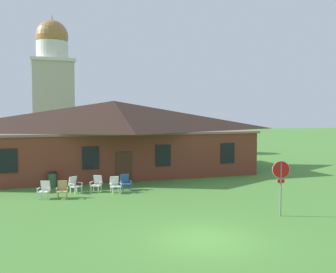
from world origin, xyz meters
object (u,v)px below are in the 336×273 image
(lawn_chair_middle, at_px, (97,183))
(lawn_chair_near_door, at_px, (62,189))
(lawn_chair_by_porch, at_px, (44,189))
(trash_bin, at_px, (52,180))
(lawn_chair_right_end, at_px, (115,184))
(stop_sign, at_px, (281,177))
(lawn_chair_left_end, at_px, (75,184))
(lawn_chair_far_side, at_px, (125,182))

(lawn_chair_middle, bearing_deg, lawn_chair_near_door, -148.65)
(lawn_chair_by_porch, bearing_deg, trash_bin, 80.80)
(lawn_chair_right_end, bearing_deg, stop_sign, -51.21)
(lawn_chair_middle, height_order, lawn_chair_right_end, same)
(lawn_chair_by_porch, bearing_deg, lawn_chair_near_door, -15.36)
(lawn_chair_near_door, relative_size, trash_bin, 0.98)
(lawn_chair_near_door, bearing_deg, stop_sign, -37.64)
(lawn_chair_left_end, bearing_deg, lawn_chair_middle, -1.65)
(stop_sign, bearing_deg, lawn_chair_left_end, 135.10)
(lawn_chair_right_end, relative_size, trash_bin, 0.98)
(lawn_chair_right_end, bearing_deg, lawn_chair_by_porch, -175.78)
(lawn_chair_left_end, height_order, trash_bin, trash_bin)
(lawn_chair_left_end, bearing_deg, lawn_chair_right_end, -18.15)
(lawn_chair_near_door, relative_size, lawn_chair_left_end, 1.00)
(lawn_chair_near_door, bearing_deg, lawn_chair_by_porch, 164.64)
(lawn_chair_left_end, relative_size, lawn_chair_far_side, 1.00)
(lawn_chair_far_side, relative_size, trash_bin, 0.98)
(lawn_chair_far_side, bearing_deg, lawn_chair_by_porch, -169.38)
(stop_sign, height_order, lawn_chair_far_side, stop_sign)
(lawn_chair_middle, bearing_deg, trash_bin, 138.46)
(lawn_chair_near_door, distance_m, lawn_chair_far_side, 3.96)
(stop_sign, bearing_deg, lawn_chair_by_porch, 144.06)
(lawn_chair_by_porch, xyz_separation_m, trash_bin, (0.52, 3.20, -0.00))
(lawn_chair_near_door, height_order, trash_bin, trash_bin)
(lawn_chair_left_end, distance_m, lawn_chair_right_end, 2.39)
(lawn_chair_middle, xyz_separation_m, trash_bin, (-2.49, 2.20, -0.00))
(lawn_chair_by_porch, relative_size, lawn_chair_far_side, 1.00)
(lawn_chair_near_door, relative_size, lawn_chair_far_side, 1.00)
(lawn_chair_middle, distance_m, lawn_chair_right_end, 1.20)
(lawn_chair_middle, bearing_deg, lawn_chair_right_end, -35.91)
(stop_sign, relative_size, lawn_chair_near_door, 2.64)
(lawn_chair_left_end, relative_size, lawn_chair_right_end, 1.00)
(lawn_chair_middle, xyz_separation_m, lawn_chair_right_end, (0.97, -0.71, 0.00))
(lawn_chair_far_side, height_order, trash_bin, trash_bin)
(lawn_chair_right_end, distance_m, trash_bin, 4.52)
(lawn_chair_right_end, bearing_deg, lawn_chair_far_side, 38.42)
(lawn_chair_by_porch, distance_m, lawn_chair_middle, 3.17)
(lawn_chair_near_door, bearing_deg, lawn_chair_left_end, 59.17)
(lawn_chair_by_porch, bearing_deg, lawn_chair_left_end, 31.15)
(lawn_chair_near_door, xyz_separation_m, lawn_chair_middle, (2.07, 1.26, 0.00))
(lawn_chair_far_side, bearing_deg, stop_sign, -56.79)
(lawn_chair_by_porch, relative_size, lawn_chair_near_door, 1.00)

